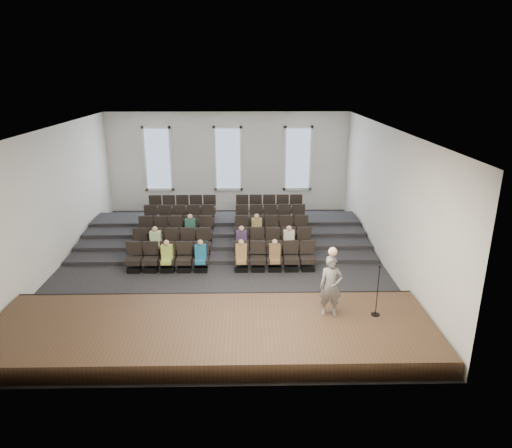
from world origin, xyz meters
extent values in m
plane|color=black|center=(0.00, 0.00, 0.00)|extent=(14.00, 14.00, 0.00)
cube|color=white|center=(0.00, 0.00, 5.01)|extent=(12.00, 14.00, 0.02)
cube|color=silver|center=(0.00, 7.02, 2.50)|extent=(12.00, 0.04, 5.00)
cube|color=silver|center=(0.00, -7.02, 2.50)|extent=(12.00, 0.04, 5.00)
cube|color=silver|center=(-6.02, 0.00, 2.50)|extent=(0.04, 14.00, 5.00)
cube|color=silver|center=(6.02, 0.00, 2.50)|extent=(0.04, 14.00, 5.00)
cube|color=#412E1B|center=(0.00, -5.10, 0.25)|extent=(11.80, 3.60, 0.50)
cube|color=black|center=(0.00, -3.33, 0.25)|extent=(11.80, 0.06, 0.52)
cube|color=black|center=(0.00, 2.33, 0.07)|extent=(11.80, 4.80, 0.15)
cube|color=black|center=(0.00, 2.85, 0.15)|extent=(11.80, 3.75, 0.30)
cube|color=black|center=(0.00, 3.38, 0.22)|extent=(11.80, 2.70, 0.45)
cube|color=black|center=(0.00, 3.90, 0.30)|extent=(11.80, 1.65, 0.60)
cube|color=black|center=(-3.13, -0.60, 0.10)|extent=(0.47, 0.43, 0.20)
cube|color=black|center=(-3.13, -0.60, 0.41)|extent=(0.55, 0.50, 0.19)
cube|color=black|center=(-3.13, -0.39, 0.82)|extent=(0.55, 0.08, 0.50)
cube|color=black|center=(-2.53, -0.60, 0.10)|extent=(0.47, 0.43, 0.20)
cube|color=black|center=(-2.53, -0.60, 0.41)|extent=(0.55, 0.50, 0.19)
cube|color=black|center=(-2.53, -0.39, 0.82)|extent=(0.55, 0.08, 0.50)
cube|color=black|center=(-1.93, -0.60, 0.10)|extent=(0.47, 0.43, 0.20)
cube|color=black|center=(-1.93, -0.60, 0.41)|extent=(0.55, 0.50, 0.19)
cube|color=black|center=(-1.93, -0.39, 0.82)|extent=(0.55, 0.08, 0.50)
cube|color=black|center=(-1.33, -0.60, 0.10)|extent=(0.47, 0.43, 0.20)
cube|color=black|center=(-1.33, -0.60, 0.41)|extent=(0.55, 0.50, 0.19)
cube|color=black|center=(-1.33, -0.39, 0.82)|extent=(0.55, 0.08, 0.50)
cube|color=black|center=(-0.73, -0.60, 0.10)|extent=(0.47, 0.43, 0.20)
cube|color=black|center=(-0.73, -0.60, 0.41)|extent=(0.55, 0.50, 0.19)
cube|color=black|center=(-0.73, -0.39, 0.82)|extent=(0.55, 0.08, 0.50)
cube|color=black|center=(0.73, -0.60, 0.10)|extent=(0.47, 0.43, 0.20)
cube|color=black|center=(0.73, -0.60, 0.41)|extent=(0.55, 0.50, 0.19)
cube|color=black|center=(0.73, -0.39, 0.82)|extent=(0.55, 0.08, 0.50)
cube|color=black|center=(1.33, -0.60, 0.10)|extent=(0.47, 0.43, 0.20)
cube|color=black|center=(1.33, -0.60, 0.41)|extent=(0.55, 0.50, 0.19)
cube|color=black|center=(1.33, -0.39, 0.82)|extent=(0.55, 0.08, 0.50)
cube|color=black|center=(1.93, -0.60, 0.10)|extent=(0.47, 0.43, 0.20)
cube|color=black|center=(1.93, -0.60, 0.41)|extent=(0.55, 0.50, 0.19)
cube|color=black|center=(1.93, -0.39, 0.82)|extent=(0.55, 0.08, 0.50)
cube|color=black|center=(2.53, -0.60, 0.10)|extent=(0.47, 0.43, 0.20)
cube|color=black|center=(2.53, -0.60, 0.41)|extent=(0.55, 0.50, 0.19)
cube|color=black|center=(2.53, -0.39, 0.82)|extent=(0.55, 0.08, 0.50)
cube|color=black|center=(3.13, -0.60, 0.10)|extent=(0.47, 0.43, 0.20)
cube|color=black|center=(3.13, -0.60, 0.41)|extent=(0.55, 0.50, 0.19)
cube|color=black|center=(3.13, -0.39, 0.82)|extent=(0.55, 0.08, 0.50)
cube|color=black|center=(-3.13, 0.45, 0.25)|extent=(0.47, 0.43, 0.20)
cube|color=black|center=(-3.13, 0.45, 0.56)|extent=(0.55, 0.50, 0.19)
cube|color=black|center=(-3.13, 0.66, 0.97)|extent=(0.55, 0.08, 0.50)
cube|color=black|center=(-2.53, 0.45, 0.25)|extent=(0.47, 0.43, 0.20)
cube|color=black|center=(-2.53, 0.45, 0.56)|extent=(0.55, 0.50, 0.19)
cube|color=black|center=(-2.53, 0.66, 0.97)|extent=(0.55, 0.08, 0.50)
cube|color=black|center=(-1.93, 0.45, 0.25)|extent=(0.47, 0.43, 0.20)
cube|color=black|center=(-1.93, 0.45, 0.56)|extent=(0.55, 0.50, 0.19)
cube|color=black|center=(-1.93, 0.66, 0.97)|extent=(0.55, 0.08, 0.50)
cube|color=black|center=(-1.33, 0.45, 0.25)|extent=(0.47, 0.43, 0.20)
cube|color=black|center=(-1.33, 0.45, 0.56)|extent=(0.55, 0.50, 0.19)
cube|color=black|center=(-1.33, 0.66, 0.97)|extent=(0.55, 0.08, 0.50)
cube|color=black|center=(-0.73, 0.45, 0.25)|extent=(0.47, 0.43, 0.20)
cube|color=black|center=(-0.73, 0.45, 0.56)|extent=(0.55, 0.50, 0.19)
cube|color=black|center=(-0.73, 0.66, 0.97)|extent=(0.55, 0.08, 0.50)
cube|color=black|center=(0.73, 0.45, 0.25)|extent=(0.47, 0.43, 0.20)
cube|color=black|center=(0.73, 0.45, 0.56)|extent=(0.55, 0.50, 0.19)
cube|color=black|center=(0.73, 0.66, 0.97)|extent=(0.55, 0.08, 0.50)
cube|color=black|center=(1.33, 0.45, 0.25)|extent=(0.47, 0.43, 0.20)
cube|color=black|center=(1.33, 0.45, 0.56)|extent=(0.55, 0.50, 0.19)
cube|color=black|center=(1.33, 0.66, 0.97)|extent=(0.55, 0.08, 0.50)
cube|color=black|center=(1.93, 0.45, 0.25)|extent=(0.47, 0.43, 0.20)
cube|color=black|center=(1.93, 0.45, 0.56)|extent=(0.55, 0.50, 0.19)
cube|color=black|center=(1.93, 0.66, 0.97)|extent=(0.55, 0.08, 0.50)
cube|color=black|center=(2.53, 0.45, 0.25)|extent=(0.47, 0.43, 0.20)
cube|color=black|center=(2.53, 0.45, 0.56)|extent=(0.55, 0.50, 0.19)
cube|color=black|center=(2.53, 0.66, 0.97)|extent=(0.55, 0.08, 0.50)
cube|color=black|center=(3.13, 0.45, 0.25)|extent=(0.47, 0.43, 0.20)
cube|color=black|center=(3.13, 0.45, 0.56)|extent=(0.55, 0.50, 0.19)
cube|color=black|center=(3.13, 0.66, 0.97)|extent=(0.55, 0.08, 0.50)
cube|color=black|center=(-3.13, 1.50, 0.40)|extent=(0.47, 0.42, 0.20)
cube|color=black|center=(-3.13, 1.50, 0.71)|extent=(0.55, 0.50, 0.19)
cube|color=black|center=(-3.13, 1.71, 1.12)|extent=(0.55, 0.08, 0.50)
cube|color=black|center=(-2.53, 1.50, 0.40)|extent=(0.47, 0.42, 0.20)
cube|color=black|center=(-2.53, 1.50, 0.71)|extent=(0.55, 0.50, 0.19)
cube|color=black|center=(-2.53, 1.71, 1.12)|extent=(0.55, 0.08, 0.50)
cube|color=black|center=(-1.93, 1.50, 0.40)|extent=(0.47, 0.42, 0.20)
cube|color=black|center=(-1.93, 1.50, 0.71)|extent=(0.55, 0.50, 0.19)
cube|color=black|center=(-1.93, 1.71, 1.12)|extent=(0.55, 0.08, 0.50)
cube|color=black|center=(-1.33, 1.50, 0.40)|extent=(0.47, 0.42, 0.20)
cube|color=black|center=(-1.33, 1.50, 0.71)|extent=(0.55, 0.50, 0.19)
cube|color=black|center=(-1.33, 1.71, 1.12)|extent=(0.55, 0.08, 0.50)
cube|color=black|center=(-0.73, 1.50, 0.40)|extent=(0.47, 0.42, 0.20)
cube|color=black|center=(-0.73, 1.50, 0.71)|extent=(0.55, 0.50, 0.19)
cube|color=black|center=(-0.73, 1.71, 1.12)|extent=(0.55, 0.08, 0.50)
cube|color=black|center=(0.73, 1.50, 0.40)|extent=(0.47, 0.42, 0.20)
cube|color=black|center=(0.73, 1.50, 0.71)|extent=(0.55, 0.50, 0.19)
cube|color=black|center=(0.73, 1.71, 1.12)|extent=(0.55, 0.08, 0.50)
cube|color=black|center=(1.33, 1.50, 0.40)|extent=(0.47, 0.42, 0.20)
cube|color=black|center=(1.33, 1.50, 0.71)|extent=(0.55, 0.50, 0.19)
cube|color=black|center=(1.33, 1.71, 1.12)|extent=(0.55, 0.08, 0.50)
cube|color=black|center=(1.93, 1.50, 0.40)|extent=(0.47, 0.42, 0.20)
cube|color=black|center=(1.93, 1.50, 0.71)|extent=(0.55, 0.50, 0.19)
cube|color=black|center=(1.93, 1.71, 1.12)|extent=(0.55, 0.08, 0.50)
cube|color=black|center=(2.53, 1.50, 0.40)|extent=(0.47, 0.42, 0.20)
cube|color=black|center=(2.53, 1.50, 0.71)|extent=(0.55, 0.50, 0.19)
cube|color=black|center=(2.53, 1.71, 1.12)|extent=(0.55, 0.08, 0.50)
cube|color=black|center=(3.13, 1.50, 0.40)|extent=(0.47, 0.42, 0.20)
cube|color=black|center=(3.13, 1.50, 0.71)|extent=(0.55, 0.50, 0.19)
cube|color=black|center=(3.13, 1.71, 1.12)|extent=(0.55, 0.08, 0.50)
cube|color=black|center=(-3.13, 2.55, 0.55)|extent=(0.47, 0.42, 0.20)
cube|color=black|center=(-3.13, 2.55, 0.86)|extent=(0.55, 0.50, 0.19)
cube|color=black|center=(-3.13, 2.76, 1.27)|extent=(0.55, 0.08, 0.50)
cube|color=black|center=(-2.53, 2.55, 0.55)|extent=(0.47, 0.42, 0.20)
cube|color=black|center=(-2.53, 2.55, 0.86)|extent=(0.55, 0.50, 0.19)
cube|color=black|center=(-2.53, 2.76, 1.27)|extent=(0.55, 0.08, 0.50)
cube|color=black|center=(-1.93, 2.55, 0.55)|extent=(0.47, 0.42, 0.20)
cube|color=black|center=(-1.93, 2.55, 0.86)|extent=(0.55, 0.50, 0.19)
cube|color=black|center=(-1.93, 2.76, 1.27)|extent=(0.55, 0.08, 0.50)
cube|color=black|center=(-1.33, 2.55, 0.55)|extent=(0.47, 0.42, 0.20)
cube|color=black|center=(-1.33, 2.55, 0.86)|extent=(0.55, 0.50, 0.19)
cube|color=black|center=(-1.33, 2.76, 1.27)|extent=(0.55, 0.08, 0.50)
cube|color=black|center=(-0.73, 2.55, 0.55)|extent=(0.47, 0.42, 0.20)
cube|color=black|center=(-0.73, 2.55, 0.86)|extent=(0.55, 0.50, 0.19)
cube|color=black|center=(-0.73, 2.76, 1.27)|extent=(0.55, 0.08, 0.50)
cube|color=black|center=(0.73, 2.55, 0.55)|extent=(0.47, 0.42, 0.20)
cube|color=black|center=(0.73, 2.55, 0.86)|extent=(0.55, 0.50, 0.19)
cube|color=black|center=(0.73, 2.76, 1.27)|extent=(0.55, 0.08, 0.50)
cube|color=black|center=(1.33, 2.55, 0.55)|extent=(0.47, 0.42, 0.20)
cube|color=black|center=(1.33, 2.55, 0.86)|extent=(0.55, 0.50, 0.19)
cube|color=black|center=(1.33, 2.76, 1.27)|extent=(0.55, 0.08, 0.50)
cube|color=black|center=(1.93, 2.55, 0.55)|extent=(0.47, 0.42, 0.20)
cube|color=black|center=(1.93, 2.55, 0.86)|extent=(0.55, 0.50, 0.19)
cube|color=black|center=(1.93, 2.76, 1.27)|extent=(0.55, 0.08, 0.50)
cube|color=black|center=(2.53, 2.55, 0.55)|extent=(0.47, 0.42, 0.20)
cube|color=black|center=(2.53, 2.55, 0.86)|extent=(0.55, 0.50, 0.19)
cube|color=black|center=(2.53, 2.76, 1.27)|extent=(0.55, 0.08, 0.50)
cube|color=black|center=(3.13, 2.55, 0.55)|extent=(0.47, 0.42, 0.20)
cube|color=black|center=(3.13, 2.55, 0.86)|extent=(0.55, 0.50, 0.19)
cube|color=black|center=(3.13, 2.76, 1.27)|extent=(0.55, 0.08, 0.50)
cube|color=black|center=(-3.13, 3.60, 0.70)|extent=(0.47, 0.42, 0.20)
cube|color=black|center=(-3.13, 3.60, 1.01)|extent=(0.55, 0.50, 0.19)
cube|color=black|center=(-3.13, 3.81, 1.42)|extent=(0.55, 0.08, 0.50)
cube|color=black|center=(-2.53, 3.60, 0.70)|extent=(0.47, 0.42, 0.20)
cube|color=black|center=(-2.53, 3.60, 1.01)|extent=(0.55, 0.50, 0.19)
cube|color=black|center=(-2.53, 3.81, 1.42)|extent=(0.55, 0.08, 0.50)
cube|color=black|center=(-1.93, 3.60, 0.70)|extent=(0.47, 0.42, 0.20)
cube|color=black|center=(-1.93, 3.60, 1.01)|extent=(0.55, 0.50, 0.19)
cube|color=black|center=(-1.93, 3.81, 1.42)|extent=(0.55, 0.08, 0.50)
cube|color=black|center=(-1.33, 3.60, 0.70)|extent=(0.47, 0.42, 0.20)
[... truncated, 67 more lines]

